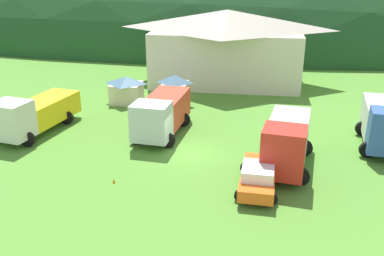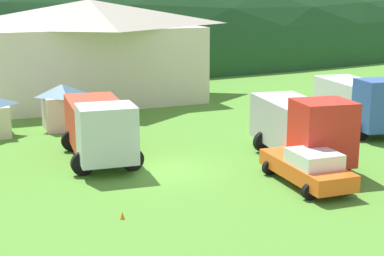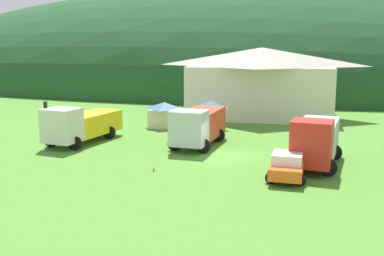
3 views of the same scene
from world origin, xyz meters
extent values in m
plane|color=#4C842D|center=(0.00, 0.00, 0.00)|extent=(200.00, 200.00, 0.00)
ellipsoid|color=#1E4723|center=(0.00, 55.87, 0.00)|extent=(161.64, 60.00, 37.14)
cube|color=beige|center=(1.23, 19.69, 2.84)|extent=(15.35, 10.33, 5.68)
pyramid|color=gray|center=(1.23, 19.69, 6.67)|extent=(16.58, 11.16, 1.99)
cube|color=beige|center=(-2.82, 10.57, 1.03)|extent=(2.28, 2.23, 2.05)
pyramid|color=#42667F|center=(-2.82, 10.57, 2.41)|extent=(2.46, 2.40, 0.72)
cube|color=silver|center=(-2.71, 0.76, 1.87)|extent=(2.79, 2.41, 2.64)
cube|color=black|center=(-2.72, 0.65, 2.45)|extent=(1.55, 1.86, 0.85)
cube|color=red|center=(-2.37, 4.37, 1.66)|extent=(3.06, 5.30, 2.22)
cylinder|color=black|center=(-1.57, 0.65, 0.55)|extent=(1.10, 0.30, 1.10)
cylinder|color=black|center=(-3.85, 0.87, 0.55)|extent=(1.10, 0.30, 1.10)
cylinder|color=black|center=(-1.15, 5.02, 0.55)|extent=(1.10, 0.30, 1.10)
cylinder|color=black|center=(-3.44, 5.23, 0.55)|extent=(1.10, 0.30, 1.10)
cube|color=red|center=(6.17, -3.43, 2.01)|extent=(2.79, 2.60, 2.92)
cube|color=black|center=(6.15, -3.54, 2.65)|extent=(1.58, 1.98, 0.93)
cube|color=#B2B2B7|center=(6.71, 0.14, 1.71)|extent=(3.20, 5.28, 2.33)
cylinder|color=black|center=(7.24, -3.60, 0.55)|extent=(1.10, 0.30, 1.10)
cylinder|color=black|center=(5.09, -3.27, 0.55)|extent=(1.10, 0.30, 1.10)
cylinder|color=black|center=(7.90, 0.71, 0.55)|extent=(1.10, 0.30, 1.10)
cylinder|color=black|center=(5.74, 1.04, 0.55)|extent=(1.10, 0.30, 1.10)
cube|color=#3356AD|center=(13.16, 0.83, 1.99)|extent=(2.74, 2.30, 2.88)
cube|color=black|center=(13.14, 0.73, 2.63)|extent=(1.54, 1.75, 0.92)
cube|color=silver|center=(13.63, 4.18, 1.74)|extent=(3.14, 5.10, 2.38)
cylinder|color=black|center=(12.07, 0.98, 0.55)|extent=(1.10, 0.30, 1.10)
cylinder|color=black|center=(14.81, 4.74, 0.55)|extent=(1.10, 0.30, 1.10)
cylinder|color=black|center=(12.64, 5.05, 0.55)|extent=(1.10, 0.30, 1.10)
cube|color=#F25C1C|center=(4.77, -4.26, 0.69)|extent=(2.22, 5.22, 0.70)
cube|color=silver|center=(4.74, -4.87, 1.35)|extent=(1.89, 2.14, 0.62)
cylinder|color=black|center=(5.52, -6.05, 0.34)|extent=(0.68, 0.24, 0.68)
cylinder|color=black|center=(3.83, -5.95, 0.34)|extent=(0.68, 0.24, 0.68)
cylinder|color=black|center=(5.72, -2.57, 0.34)|extent=(0.68, 0.24, 0.68)
cylinder|color=black|center=(4.02, -2.48, 0.34)|extent=(0.68, 0.24, 0.68)
cone|color=orange|center=(-3.73, -4.96, 0.00)|extent=(0.36, 0.36, 0.60)
camera|label=1|loc=(4.14, -26.71, 12.35)|focal=40.06mm
camera|label=2|loc=(-9.32, -24.42, 8.19)|focal=54.17mm
camera|label=3|loc=(5.08, -32.86, 8.29)|focal=43.49mm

